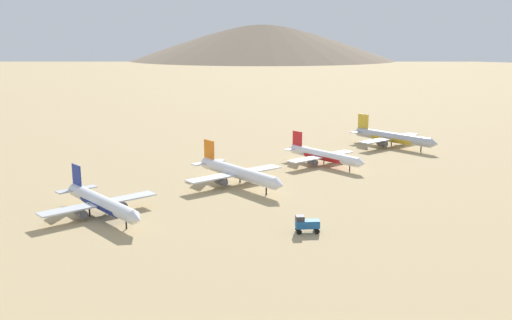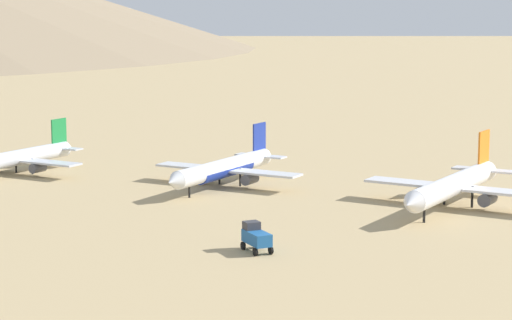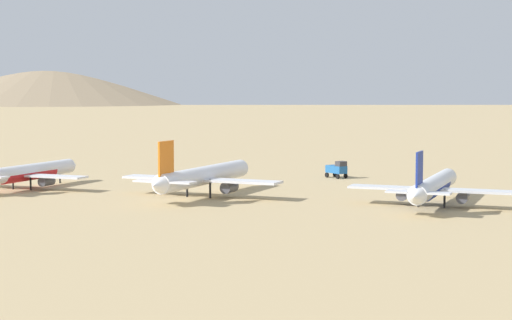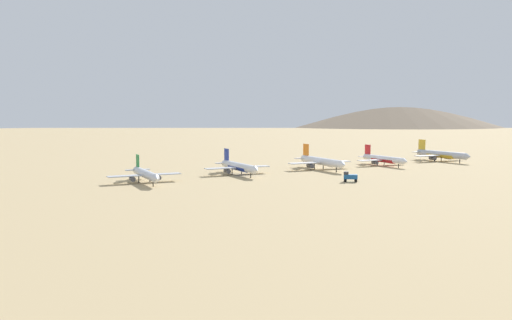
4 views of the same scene
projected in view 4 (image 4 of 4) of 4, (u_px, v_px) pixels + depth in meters
ground_plane at (322, 170)px, 235.87m from camera, size 1800.00×1800.00×0.00m
parked_jet_0 at (145, 174)px, 190.54m from camera, size 34.08×27.84×9.84m
parked_jet_1 at (239, 167)px, 216.52m from camera, size 36.08×29.47×10.42m
parked_jet_2 at (321, 161)px, 236.93m from camera, size 39.00×31.92×11.29m
parked_jet_3 at (383, 159)px, 255.28m from camera, size 34.46×28.17×9.96m
parked_jet_4 at (441, 154)px, 278.94m from camera, size 39.58×32.34×11.43m
service_truck at (350, 176)px, 193.49m from camera, size 5.42×5.47×3.90m
desert_hill_1 at (383, 106)px, 1133.57m from camera, size 500.49×500.49×88.78m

